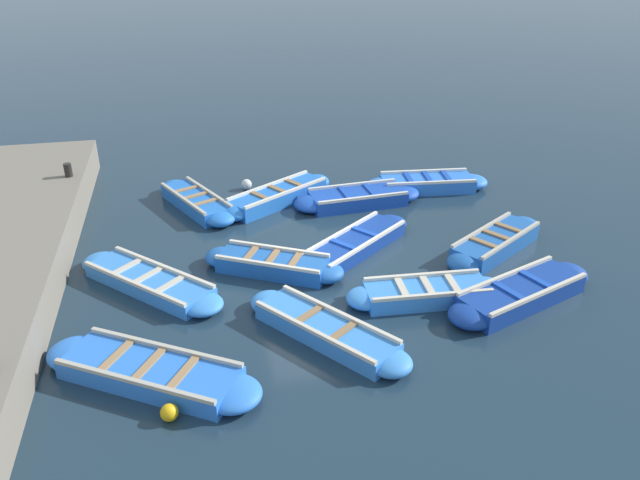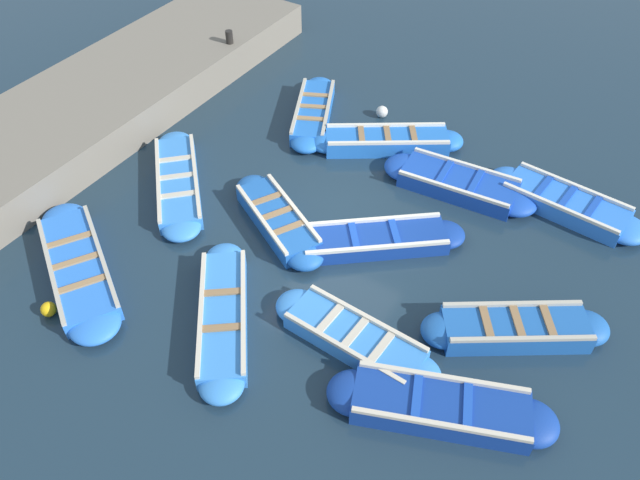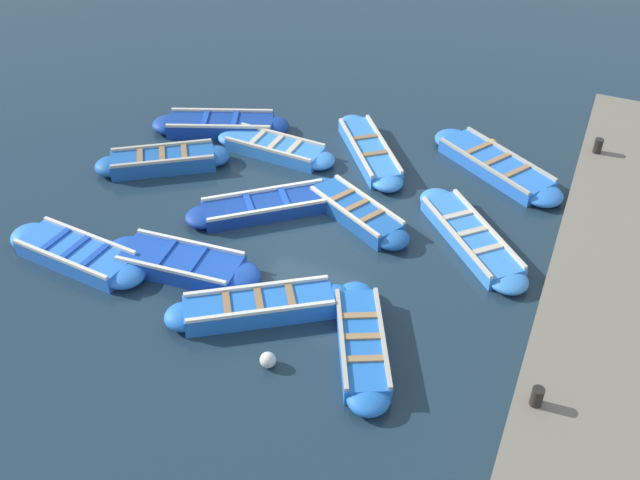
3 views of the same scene
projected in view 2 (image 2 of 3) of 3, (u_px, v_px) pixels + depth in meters
ground_plane at (334, 231)px, 13.04m from camera, size 120.00×120.00×0.00m
boat_stern_in at (178, 182)px, 13.95m from camera, size 3.28×3.35×0.37m
boat_alongside at (278, 220)px, 13.03m from camera, size 3.16×2.20×0.43m
boat_outer_left at (387, 141)px, 14.96m from camera, size 3.49×2.64×0.46m
boat_centre at (78, 267)px, 12.09m from camera, size 3.91×2.91×0.40m
boat_tucked at (313, 113)px, 15.87m from camera, size 2.13×3.36×0.42m
boat_outer_right at (223, 316)px, 11.25m from camera, size 2.83×3.37×0.39m
boat_broadside at (565, 204)px, 13.38m from camera, size 3.57×1.23×0.43m
boat_inner_gap at (458, 184)px, 13.85m from camera, size 3.57×1.21×0.43m
boat_bow_out at (355, 339)px, 10.89m from camera, size 3.35×1.01×0.40m
boat_far_corner at (440, 407)px, 9.91m from camera, size 3.75×2.13×0.45m
boat_end_of_row at (515, 329)px, 10.99m from camera, size 3.22×2.49×0.47m
boat_mid_row at (374, 240)px, 12.63m from camera, size 3.45×2.98×0.39m
quay_wall at (86, 111)px, 15.45m from camera, size 3.48×14.13×0.87m
bollard_mid_north at (229, 37)px, 16.93m from camera, size 0.20×0.20×0.35m
buoy_orange_near at (382, 112)px, 15.95m from camera, size 0.30×0.30×0.30m
buoy_yellow_far at (434, 239)px, 12.71m from camera, size 0.25×0.25×0.25m
buoy_white_drifting at (49, 309)px, 11.39m from camera, size 0.28×0.28×0.28m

